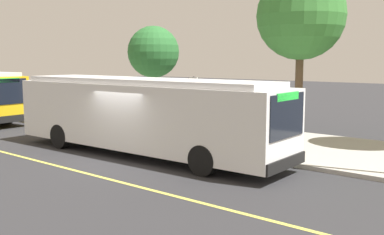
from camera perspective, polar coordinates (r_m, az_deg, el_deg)
ground_plane at (r=17.04m, az=-8.48°, el=-5.21°), size 120.00×120.00×0.00m
sidewalk_curb at (r=21.41m, az=3.56°, el=-2.36°), size 44.00×6.40×0.15m
lane_stripe_center at (r=15.70m, az=-14.50°, el=-6.43°), size 36.00×0.14×0.01m
transit_bus_main at (r=17.47m, az=-6.20°, el=0.53°), size 12.21×2.93×2.95m
bus_shelter at (r=22.66m, az=0.16°, el=2.88°), size 2.90×1.60×2.48m
waiting_bench at (r=22.90m, az=0.28°, el=-0.30°), size 1.60×0.48×0.95m
route_sign_post at (r=19.26m, az=0.20°, el=2.21°), size 0.44×0.08×2.80m
pedestrian_commuter at (r=21.62m, az=-6.83°, el=0.48°), size 0.24×0.40×1.69m
street_tree_upstreet at (r=21.83m, az=13.50°, el=12.27°), size 4.06×4.06×7.53m
street_tree_downstreet at (r=25.82m, az=-4.86°, el=8.12°), size 2.89×2.89×5.38m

